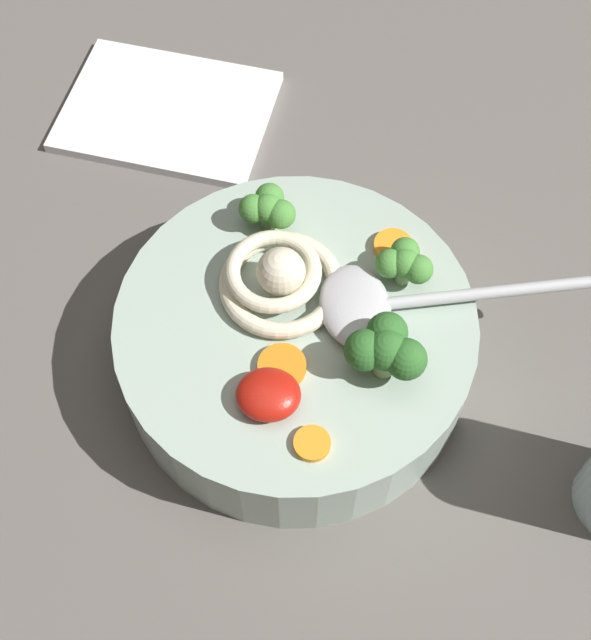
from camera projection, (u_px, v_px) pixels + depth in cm
name	position (u px, v px, depth cm)	size (l,w,h in cm)	color
table_slab	(346.00, 392.00, 59.55)	(97.77, 97.77, 3.85)	#5B5651
soup_bowl	(295.00, 342.00, 55.81)	(22.76, 22.76, 5.97)	#9EB2A3
noodle_pile	(279.00, 278.00, 53.56)	(8.65, 8.48, 3.48)	beige
soup_spoon	(382.00, 304.00, 52.94)	(17.53, 6.88, 1.60)	#B7B7BC
chili_sauce_dollop	(268.00, 395.00, 49.85)	(3.83, 3.45, 1.72)	#B2190F
broccoli_floret_beside_chili	(268.00, 208.00, 55.30)	(3.73, 3.21, 2.95)	#7A9E60
broccoli_floret_near_spoon	(404.00, 262.00, 53.28)	(3.63, 3.12, 2.87)	#7A9E60
broccoli_floret_center	(386.00, 349.00, 49.61)	(4.84, 4.16, 3.83)	#7A9E60
carrot_slice_beside_noodles	(282.00, 366.00, 51.42)	(2.93, 2.93, 0.53)	orange
carrot_slice_right	(393.00, 246.00, 55.68)	(2.52, 2.52, 0.59)	orange
carrot_slice_left	(312.00, 443.00, 49.03)	(2.15, 2.15, 0.46)	orange
folded_napkin	(167.00, 111.00, 69.31)	(16.19, 12.12, 0.80)	white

